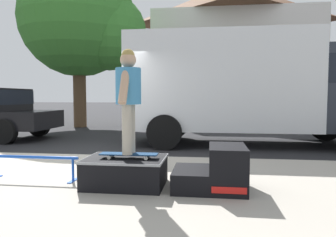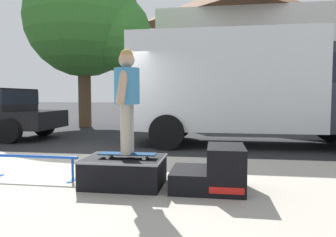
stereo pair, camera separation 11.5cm
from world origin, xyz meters
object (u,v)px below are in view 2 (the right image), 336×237
at_px(kicker_ramp, 214,171).
at_px(skater_kid, 127,92).
at_px(skate_box, 124,170).
at_px(skateboard, 127,154).
at_px(street_tree_main, 90,23).
at_px(box_truck, 258,84).
at_px(grind_rail, 33,161).

relative_size(kicker_ramp, skater_kid, 0.68).
distance_m(skate_box, skater_kid, 1.08).
height_order(skateboard, skater_kid, skater_kid).
bearing_deg(street_tree_main, box_truck, -33.26).
height_order(skate_box, kicker_ramp, kicker_ramp).
xyz_separation_m(skateboard, skater_kid, (0.00, 0.00, 0.83)).
bearing_deg(kicker_ramp, skater_kid, -177.54).
distance_m(grind_rail, box_truck, 6.24).
relative_size(kicker_ramp, street_tree_main, 0.13).
relative_size(skate_box, box_truck, 0.16).
distance_m(skateboard, box_truck, 5.57).
distance_m(skate_box, box_truck, 5.60).
xyz_separation_m(skate_box, box_truck, (2.38, 4.88, 1.37)).
height_order(skate_box, grind_rail, skate_box).
bearing_deg(skater_kid, skate_box, 141.71).
xyz_separation_m(kicker_ramp, skateboard, (-1.17, -0.05, 0.21)).
relative_size(skate_box, skateboard, 1.39).
distance_m(skater_kid, box_truck, 5.46).
height_order(grind_rail, skateboard, skateboard).
bearing_deg(street_tree_main, kicker_ramp, -59.11).
distance_m(box_truck, street_tree_main, 8.52).
distance_m(skateboard, street_tree_main, 11.07).
bearing_deg(skater_kid, box_truck, 64.86).
distance_m(skate_box, kicker_ramp, 1.23).
bearing_deg(skateboard, kicker_ramp, 2.46).
bearing_deg(skater_kid, kicker_ramp, 2.46).
bearing_deg(skate_box, box_truck, 64.02).
xyz_separation_m(grind_rail, box_truck, (3.82, 4.75, 1.31)).
height_order(kicker_ramp, box_truck, box_truck).
height_order(skate_box, street_tree_main, street_tree_main).
relative_size(skate_box, street_tree_main, 0.15).
height_order(box_truck, street_tree_main, street_tree_main).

